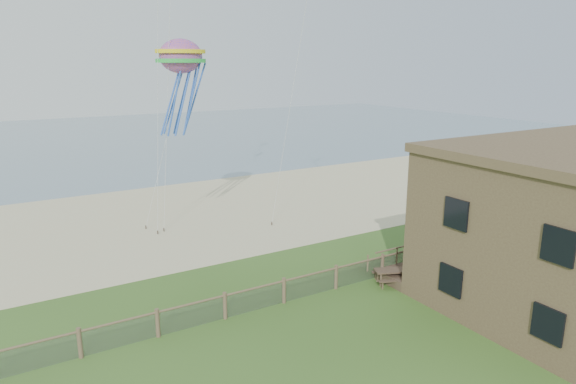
# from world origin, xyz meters

# --- Properties ---
(ground) EXTENTS (160.00, 160.00, 0.00)m
(ground) POSITION_xyz_m (0.00, 0.00, 0.00)
(ground) COLOR #34551D
(ground) RESTS_ON ground
(sand_beach) EXTENTS (72.00, 20.00, 0.02)m
(sand_beach) POSITION_xyz_m (0.00, 22.00, 0.00)
(sand_beach) COLOR #C4B78D
(sand_beach) RESTS_ON ground
(ocean) EXTENTS (160.00, 68.00, 0.02)m
(ocean) POSITION_xyz_m (0.00, 66.00, 0.00)
(ocean) COLOR slate
(ocean) RESTS_ON ground
(chainlink_fence) EXTENTS (36.20, 0.20, 1.25)m
(chainlink_fence) POSITION_xyz_m (0.00, 6.00, 0.55)
(chainlink_fence) COLOR brown
(chainlink_fence) RESTS_ON ground
(motel_deck) EXTENTS (15.00, 2.00, 0.50)m
(motel_deck) POSITION_xyz_m (13.00, 5.00, 0.25)
(motel_deck) COLOR brown
(motel_deck) RESTS_ON ground
(picnic_table) EXTENTS (2.34, 2.10, 0.81)m
(picnic_table) POSITION_xyz_m (5.89, 5.00, 0.40)
(picnic_table) COLOR brown
(picnic_table) RESTS_ON ground
(octopus_kite) EXTENTS (3.41, 2.69, 6.30)m
(octopus_kite) POSITION_xyz_m (-0.44, 17.32, 9.71)
(octopus_kite) COLOR orange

